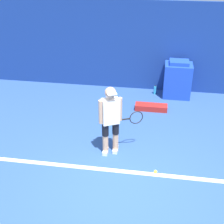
% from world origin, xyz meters
% --- Properties ---
extents(ground_plane, '(24.00, 24.00, 0.00)m').
position_xyz_m(ground_plane, '(0.00, 0.00, 0.00)').
color(ground_plane, '#2D5193').
extents(back_wall, '(24.00, 0.10, 2.58)m').
position_xyz_m(back_wall, '(0.00, 4.50, 1.29)').
color(back_wall, navy).
rests_on(back_wall, ground_plane).
extents(court_baseline, '(21.60, 0.10, 0.01)m').
position_xyz_m(court_baseline, '(0.00, 0.47, 0.01)').
color(court_baseline, white).
rests_on(court_baseline, ground_plane).
extents(tennis_player, '(0.86, 0.50, 1.50)m').
position_xyz_m(tennis_player, '(-0.33, 1.08, 0.83)').
color(tennis_player, tan).
rests_on(tennis_player, ground_plane).
extents(tennis_ball, '(0.07, 0.07, 0.07)m').
position_xyz_m(tennis_ball, '(0.62, 0.53, 0.03)').
color(tennis_ball, '#D1E533').
rests_on(tennis_ball, ground_plane).
extents(covered_chair, '(0.76, 0.60, 1.07)m').
position_xyz_m(covered_chair, '(1.08, 4.10, 0.51)').
color(covered_chair, blue).
rests_on(covered_chair, ground_plane).
extents(equipment_bag, '(0.84, 0.28, 0.15)m').
position_xyz_m(equipment_bag, '(0.41, 3.13, 0.08)').
color(equipment_bag, '#B2231E').
rests_on(equipment_bag, ground_plane).
extents(water_bottle, '(0.08, 0.08, 0.27)m').
position_xyz_m(water_bottle, '(0.47, 4.14, 0.13)').
color(water_bottle, '#33ADD6').
rests_on(water_bottle, ground_plane).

